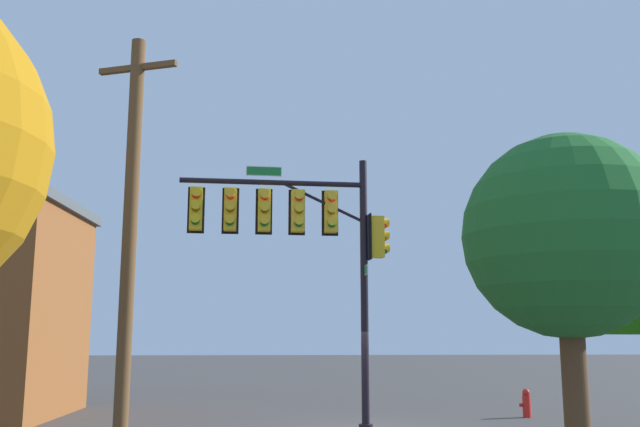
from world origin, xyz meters
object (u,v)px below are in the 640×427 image
object	(u,v)px
fire_hydrant	(526,403)
tree_far	(566,237)
utility_pole	(130,235)
signal_pole_assembly	(299,229)

from	to	relation	value
fire_hydrant	tree_far	distance (m)	10.00
utility_pole	fire_hydrant	distance (m)	13.01
utility_pole	tree_far	xyz separation A→B (m)	(-8.05, 2.18, -0.28)
utility_pole	tree_far	distance (m)	8.35
signal_pole_assembly	fire_hydrant	size ratio (longest dim) A/B	8.49
signal_pole_assembly	utility_pole	distance (m)	5.25
signal_pole_assembly	fire_hydrant	xyz separation A→B (m)	(-6.85, -2.96, -4.74)
utility_pole	fire_hydrant	xyz separation A→B (m)	(-10.33, -6.82, -4.00)
signal_pole_assembly	tree_far	world-z (taller)	signal_pole_assembly
utility_pole	tree_far	world-z (taller)	utility_pole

